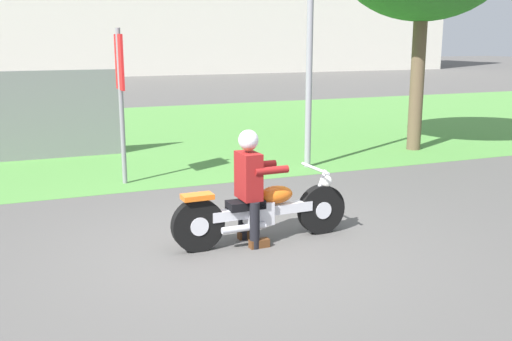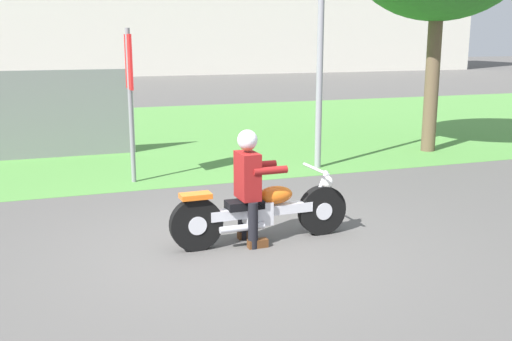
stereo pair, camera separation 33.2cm
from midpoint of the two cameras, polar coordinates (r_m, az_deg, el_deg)
The scene contains 5 objects.
ground at distance 7.07m, azimuth -0.25°, elevation -7.66°, with size 120.00×120.00×0.00m, color #565451.
grass_verge at distance 15.83m, azimuth -11.50°, elevation 3.43°, with size 60.00×12.00×0.01m, color #549342.
motorcycle_lead at distance 7.26m, azimuth 1.91°, elevation -3.91°, with size 2.27×0.66×0.87m.
rider_lead at distance 7.09m, azimuth 0.67°, elevation -0.74°, with size 0.55×0.48×1.39m.
sign_banner at distance 10.27m, azimuth -11.05°, elevation 8.31°, with size 0.08×0.60×2.60m.
Camera 2 is at (-2.06, -6.31, 2.44)m, focal length 41.96 mm.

